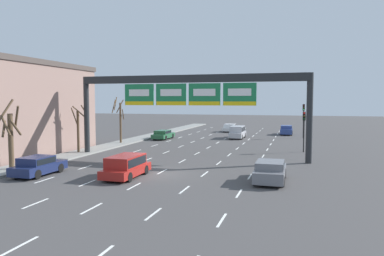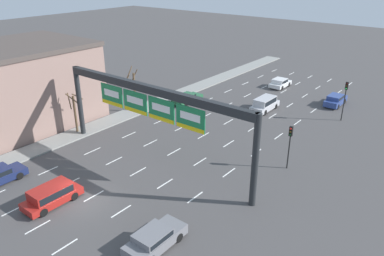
# 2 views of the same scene
# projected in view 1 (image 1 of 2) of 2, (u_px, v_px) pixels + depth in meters

# --- Properties ---
(ground_plane) EXTENTS (220.00, 220.00, 0.00)m
(ground_plane) POSITION_uv_depth(u_px,v_px,m) (157.00, 174.00, 27.24)
(ground_plane) COLOR #474444
(sidewalk_left) EXTENTS (2.80, 110.00, 0.15)m
(sidewalk_left) POSITION_uv_depth(u_px,v_px,m) (27.00, 166.00, 30.34)
(sidewalk_left) COLOR gray
(sidewalk_left) RESTS_ON ground_plane
(lane_dashes) EXTENTS (13.32, 67.00, 0.01)m
(lane_dashes) POSITION_uv_depth(u_px,v_px,m) (203.00, 150.00, 40.18)
(lane_dashes) COLOR white
(lane_dashes) RESTS_ON ground_plane
(sign_gantry) EXTENTS (21.93, 0.70, 7.70)m
(sign_gantry) POSITION_uv_depth(u_px,v_px,m) (188.00, 92.00, 34.41)
(sign_gantry) COLOR #232628
(sign_gantry) RESTS_ON ground_plane
(building_near) EXTENTS (12.78, 14.97, 9.16)m
(building_near) POSITION_uv_depth(u_px,v_px,m) (3.00, 108.00, 38.36)
(building_near) COLOR gray
(building_near) RESTS_ON ground_plane
(car_blue) EXTENTS (1.81, 4.45, 1.45)m
(car_blue) POSITION_uv_depth(u_px,v_px,m) (286.00, 130.00, 58.30)
(car_blue) COLOR navy
(car_blue) RESTS_ON ground_plane
(suv_red) EXTENTS (1.94, 4.55, 1.55)m
(suv_red) POSITION_uv_depth(u_px,v_px,m) (126.00, 165.00, 26.05)
(suv_red) COLOR maroon
(suv_red) RESTS_ON ground_plane
(suv_silver) EXTENTS (1.87, 4.83, 1.73)m
(suv_silver) POSITION_uv_depth(u_px,v_px,m) (237.00, 131.00, 52.79)
(suv_silver) COLOR #B7B7BC
(suv_silver) RESTS_ON ground_plane
(car_grey) EXTENTS (1.94, 4.51, 1.40)m
(car_grey) POSITION_uv_depth(u_px,v_px,m) (270.00, 170.00, 24.67)
(car_grey) COLOR slate
(car_grey) RESTS_ON ground_plane
(car_white) EXTENTS (1.99, 4.05, 1.35)m
(car_white) POSITION_uv_depth(u_px,v_px,m) (230.00, 128.00, 63.55)
(car_white) COLOR silver
(car_white) RESTS_ON ground_plane
(car_green) EXTENTS (1.88, 4.76, 1.24)m
(car_green) POSITION_uv_depth(u_px,v_px,m) (163.00, 134.00, 51.69)
(car_green) COLOR #235B38
(car_green) RESTS_ON ground_plane
(car_navy) EXTENTS (1.90, 4.25, 1.37)m
(car_navy) POSITION_uv_depth(u_px,v_px,m) (38.00, 165.00, 26.81)
(car_navy) COLOR #19234C
(car_navy) RESTS_ON ground_plane
(traffic_light_near_gantry) EXTENTS (0.30, 0.35, 4.81)m
(traffic_light_near_gantry) POSITION_uv_depth(u_px,v_px,m) (304.00, 114.00, 52.72)
(traffic_light_near_gantry) COLOR black
(traffic_light_near_gantry) RESTS_ON ground_plane
(traffic_light_mid_block) EXTENTS (0.30, 0.35, 4.20)m
(traffic_light_mid_block) POSITION_uv_depth(u_px,v_px,m) (304.00, 123.00, 38.56)
(traffic_light_mid_block) COLOR black
(traffic_light_mid_block) RESTS_ON ground_plane
(tree_bare_closest) EXTENTS (1.51, 1.69, 5.64)m
(tree_bare_closest) POSITION_uv_depth(u_px,v_px,m) (120.00, 119.00, 46.02)
(tree_bare_closest) COLOR brown
(tree_bare_closest) RESTS_ON sidewalk_left
(tree_bare_second) EXTENTS (1.64, 1.60, 5.33)m
(tree_bare_second) POSITION_uv_depth(u_px,v_px,m) (10.00, 135.00, 28.37)
(tree_bare_second) COLOR brown
(tree_bare_second) RESTS_ON sidewalk_left
(tree_bare_third) EXTENTS (1.55, 1.76, 4.75)m
(tree_bare_third) POSITION_uv_depth(u_px,v_px,m) (78.00, 128.00, 37.76)
(tree_bare_third) COLOR brown
(tree_bare_third) RESTS_ON sidewalk_left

